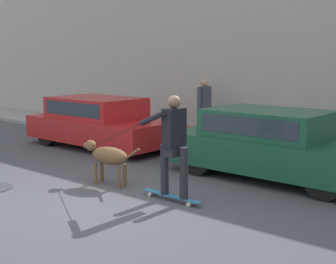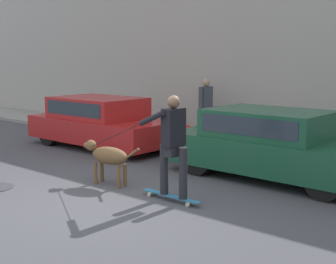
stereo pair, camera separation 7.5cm
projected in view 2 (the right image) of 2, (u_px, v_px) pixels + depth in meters
The scene contains 9 objects.
ground_plane at pixel (101, 204), 7.35m from camera, with size 36.00×36.00×0.00m, color #47474C.
back_wall at pixel (290, 54), 11.69m from camera, with size 32.00×0.30×4.74m.
sidewalk_curb at pixel (265, 151), 11.23m from camera, with size 30.00×1.86×0.11m.
parked_car_0 at pixel (101, 123), 11.97m from camera, with size 4.01×1.77×1.28m.
parked_car_1 at pixel (273, 145), 8.82m from camera, with size 4.13×1.75×1.30m.
dog at pixel (108, 156), 8.39m from camera, with size 1.26×0.41×0.78m.
skateboarder at pixel (173, 142), 7.34m from camera, with size 2.46×0.56×1.70m.
pedestrian_with_bag at pixel (206, 106), 12.57m from camera, with size 0.25×0.69×1.61m.
fire_hydrant at pixel (187, 138), 11.22m from camera, with size 0.18×0.18×0.69m.
Camera 2 is at (5.41, -4.69, 2.27)m, focal length 50.00 mm.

